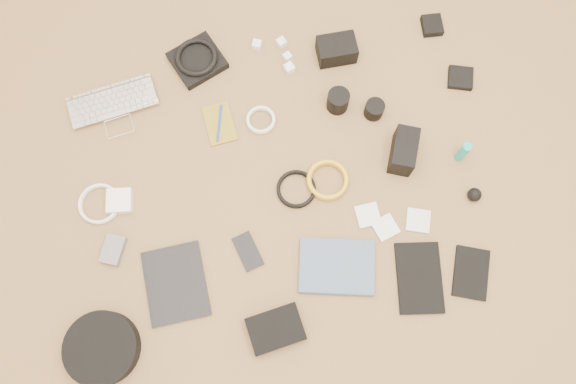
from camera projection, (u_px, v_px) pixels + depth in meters
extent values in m
cube|color=brown|center=(277.00, 187.00, 1.83)|extent=(4.00, 4.00, 0.04)
imported|color=silver|center=(116.00, 113.00, 1.86)|extent=(0.32, 0.24, 0.02)
cube|color=black|center=(197.00, 61.00, 1.91)|extent=(0.21, 0.20, 0.03)
torus|color=black|center=(196.00, 57.00, 1.89)|extent=(0.15, 0.15, 0.02)
cube|color=white|center=(257.00, 45.00, 1.93)|extent=(0.04, 0.04, 0.03)
cube|color=white|center=(287.00, 57.00, 1.92)|extent=(0.03, 0.03, 0.02)
cube|color=white|center=(281.00, 43.00, 1.93)|extent=(0.04, 0.04, 0.03)
cube|color=white|center=(289.00, 68.00, 1.91)|extent=(0.04, 0.04, 0.03)
cube|color=black|center=(337.00, 50.00, 1.90)|extent=(0.13, 0.09, 0.07)
cube|color=black|center=(432.00, 25.00, 1.95)|extent=(0.07, 0.08, 0.03)
cube|color=olive|center=(220.00, 124.00, 1.86)|extent=(0.10, 0.15, 0.01)
cylinder|color=#153AAE|center=(219.00, 123.00, 1.85)|extent=(0.04, 0.13, 0.01)
torus|color=white|center=(261.00, 121.00, 1.86)|extent=(0.10, 0.10, 0.01)
cylinder|color=black|center=(338.00, 101.00, 1.85)|extent=(0.09, 0.09, 0.08)
cylinder|color=black|center=(374.00, 109.00, 1.85)|extent=(0.08, 0.08, 0.06)
cube|color=black|center=(460.00, 78.00, 1.90)|extent=(0.10, 0.10, 0.02)
cube|color=white|center=(120.00, 201.00, 1.78)|extent=(0.09, 0.09, 0.03)
torus|color=white|center=(100.00, 204.00, 1.78)|extent=(0.15, 0.15, 0.01)
torus|color=black|center=(296.00, 190.00, 1.80)|extent=(0.15, 0.15, 0.01)
torus|color=gold|center=(327.00, 181.00, 1.80)|extent=(0.17, 0.17, 0.02)
cube|color=black|center=(404.00, 151.00, 1.79)|extent=(0.12, 0.15, 0.10)
cylinder|color=teal|center=(463.00, 152.00, 1.79)|extent=(0.03, 0.03, 0.10)
cube|color=slate|center=(113.00, 250.00, 1.74)|extent=(0.09, 0.11, 0.03)
cube|color=black|center=(176.00, 284.00, 1.72)|extent=(0.19, 0.24, 0.01)
cube|color=black|center=(248.00, 251.00, 1.74)|extent=(0.09, 0.13, 0.01)
cube|color=silver|center=(368.00, 215.00, 1.78)|extent=(0.08, 0.08, 0.01)
cube|color=silver|center=(385.00, 227.00, 1.77)|extent=(0.09, 0.09, 0.01)
cube|color=silver|center=(418.00, 221.00, 1.77)|extent=(0.09, 0.09, 0.01)
sphere|color=black|center=(474.00, 195.00, 1.78)|extent=(0.05, 0.05, 0.04)
cylinder|color=black|center=(102.00, 348.00, 1.64)|extent=(0.27, 0.27, 0.06)
cube|color=black|center=(276.00, 329.00, 1.67)|extent=(0.17, 0.13, 0.04)
imported|color=#425670|center=(336.00, 295.00, 1.70)|extent=(0.26, 0.22, 0.02)
cube|color=black|center=(419.00, 278.00, 1.72)|extent=(0.17, 0.24, 0.02)
cube|color=black|center=(471.00, 273.00, 1.72)|extent=(0.15, 0.18, 0.01)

